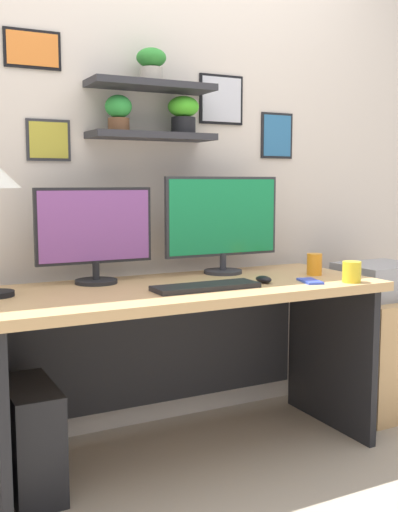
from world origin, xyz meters
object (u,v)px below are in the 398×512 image
at_px(monitor_left, 95,232).
at_px(computer_mouse, 264,279).
at_px(cell_phone, 310,281).
at_px(keyboard, 206,287).
at_px(drawer_cabinet, 377,352).
at_px(computer_tower_left, 31,438).
at_px(pen_cup, 314,264).
at_px(coffee_mug, 352,272).
at_px(desk, 178,331).
at_px(monitor_right, 222,221).
at_px(printer, 380,280).

xyz_separation_m(monitor_left, computer_mouse, (0.64, -0.32, -0.20)).
bearing_deg(cell_phone, keyboard, -172.20).
bearing_deg(cell_phone, drawer_cabinet, 35.89).
relative_size(keyboard, computer_tower_left, 1.05).
bearing_deg(computer_mouse, pen_cup, 13.15).
bearing_deg(coffee_mug, keyboard, 167.76).
bearing_deg(computer_mouse, cell_phone, -23.27).
bearing_deg(computer_mouse, keyboard, -175.46).
bearing_deg(computer_mouse, drawer_cabinet, 11.61).
xyz_separation_m(desk, monitor_left, (-0.31, 0.16, 0.43)).
distance_m(keyboard, drawer_cabinet, 1.22).
distance_m(cell_phone, computer_tower_left, 1.30).
bearing_deg(cell_phone, desk, 169.55).
distance_m(keyboard, cell_phone, 0.48).
distance_m(monitor_right, coffee_mug, 0.64).
distance_m(monitor_left, computer_tower_left, 0.86).
distance_m(monitor_right, printer, 0.92).
bearing_deg(drawer_cabinet, keyboard, -170.21).
height_order(desk, drawer_cabinet, desk).
xyz_separation_m(cell_phone, coffee_mug, (0.16, -0.08, 0.04)).
distance_m(computer_mouse, computer_tower_left, 1.13).
height_order(desk, computer_tower_left, desk).
height_order(desk, keyboard, keyboard).
xyz_separation_m(desk, monitor_right, (0.31, 0.16, 0.45)).
distance_m(computer_mouse, printer, 0.84).
bearing_deg(cell_phone, printer, 35.89).
height_order(monitor_right, computer_tower_left, monitor_right).
bearing_deg(desk, keyboard, -77.98).
height_order(keyboard, pen_cup, pen_cup).
bearing_deg(coffee_mug, desk, 154.47).
distance_m(desk, drawer_cabinet, 1.18).
relative_size(pen_cup, drawer_cabinet, 0.17).
bearing_deg(monitor_left, keyboard, -44.74).
bearing_deg(monitor_left, computer_tower_left, -147.32).
height_order(monitor_left, keyboard, monitor_left).
height_order(drawer_cabinet, computer_tower_left, drawer_cabinet).
xyz_separation_m(monitor_left, keyboard, (0.35, -0.35, -0.21)).
relative_size(monitor_left, cell_phone, 3.60).
relative_size(desk, coffee_mug, 18.84).
bearing_deg(pen_cup, coffee_mug, -86.64).
xyz_separation_m(desk, cell_phone, (0.52, -0.24, 0.21)).
distance_m(monitor_right, computer_mouse, 0.40).
relative_size(keyboard, cell_phone, 3.14).
height_order(monitor_right, pen_cup, monitor_right).
xyz_separation_m(coffee_mug, printer, (0.48, 0.33, -0.12)).
relative_size(computer_mouse, printer, 0.24).
distance_m(cell_phone, pen_cup, 0.22).
bearing_deg(monitor_left, coffee_mug, -26.17).
xyz_separation_m(computer_mouse, pen_cup, (0.33, 0.08, 0.04)).
xyz_separation_m(monitor_right, computer_tower_left, (-0.95, -0.22, -0.79)).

